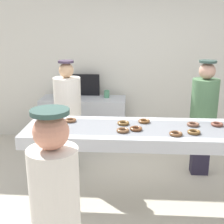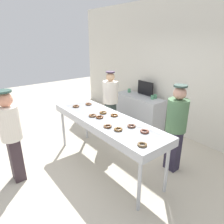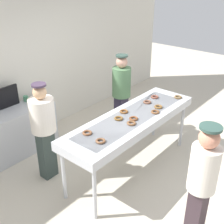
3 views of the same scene
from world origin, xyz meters
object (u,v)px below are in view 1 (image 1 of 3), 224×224
chocolate_donut_0 (193,124)px  chocolate_donut_9 (144,121)px  chocolate_donut_8 (176,134)px  paper_cup_2 (56,94)px  chocolate_donut_10 (123,123)px  chocolate_donut_7 (194,132)px  chocolate_donut_3 (70,120)px  chocolate_donut_4 (62,128)px  worker_assistant (68,109)px  menu_display (85,85)px  customer_waiting (56,210)px  chocolate_donut_5 (136,129)px  worker_baker (204,111)px  chocolate_donut_2 (123,130)px  fryer_conveyor (141,134)px  paper_cup_1 (107,93)px  chocolate_donut_1 (217,124)px  paper_cup_0 (107,95)px  prep_counter (84,122)px

chocolate_donut_0 → chocolate_donut_9: bearing=171.4°
chocolate_donut_8 → paper_cup_2: size_ratio=1.36×
chocolate_donut_10 → chocolate_donut_7: bearing=-18.2°
chocolate_donut_8 → chocolate_donut_7: bearing=17.9°
chocolate_donut_3 → chocolate_donut_9: 0.86m
chocolate_donut_4 → worker_assistant: size_ratio=0.08×
menu_display → chocolate_donut_0: bearing=-52.2°
chocolate_donut_4 → menu_display: (-0.08, 2.18, 0.03)m
chocolate_donut_9 → customer_waiting: 1.76m
chocolate_donut_5 → chocolate_donut_8: size_ratio=1.00×
chocolate_donut_8 → worker_baker: size_ratio=0.08×
chocolate_donut_10 → worker_baker: size_ratio=0.08×
chocolate_donut_4 → paper_cup_2: (-0.55, 2.03, -0.10)m
chocolate_donut_0 → worker_baker: bearing=69.6°
chocolate_donut_2 → chocolate_donut_10: size_ratio=1.00×
fryer_conveyor → chocolate_donut_5: size_ratio=18.87×
chocolate_donut_4 → paper_cup_1: 2.17m
chocolate_donut_1 → paper_cup_0: (-1.38, 1.78, -0.10)m
paper_cup_2 → menu_display: 0.52m
chocolate_donut_0 → chocolate_donut_4: bearing=-171.2°
chocolate_donut_1 → menu_display: (-1.78, 1.93, 0.03)m
chocolate_donut_7 → customer_waiting: 1.74m
fryer_conveyor → paper_cup_2: fryer_conveyor is taller
chocolate_donut_0 → chocolate_donut_5: 0.66m
chocolate_donut_0 → prep_counter: (-1.51, 1.74, -0.58)m
customer_waiting → chocolate_donut_10: bearing=62.3°
paper_cup_2 → menu_display: bearing=17.0°
chocolate_donut_10 → paper_cup_0: bearing=100.5°
chocolate_donut_2 → prep_counter: 2.19m
customer_waiting → chocolate_donut_1: bearing=34.3°
chocolate_donut_2 → paper_cup_1: bearing=99.0°
customer_waiting → menu_display: (-0.32, 3.50, 0.13)m
customer_waiting → fryer_conveyor: bearing=54.3°
customer_waiting → paper_cup_2: bearing=90.5°
fryer_conveyor → chocolate_donut_1: chocolate_donut_1 is taller
fryer_conveyor → prep_counter: 2.12m
worker_assistant → chocolate_donut_5: bearing=123.4°
chocolate_donut_9 → worker_baker: worker_baker is taller
chocolate_donut_10 → customer_waiting: bearing=-104.8°
prep_counter → paper_cup_1: 0.64m
chocolate_donut_4 → worker_baker: 2.01m
fryer_conveyor → chocolate_donut_0: 0.59m
chocolate_donut_7 → paper_cup_0: (-1.08, 2.05, -0.10)m
chocolate_donut_4 → worker_baker: bearing=30.5°
worker_baker → chocolate_donut_0: bearing=58.6°
chocolate_donut_2 → prep_counter: bearing=110.3°
chocolate_donut_1 → prep_counter: (-1.78, 1.72, -0.58)m
chocolate_donut_5 → chocolate_donut_1: bearing=12.6°
worker_assistant → chocolate_donut_9: bearing=134.9°
paper_cup_1 → menu_display: bearing=175.5°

